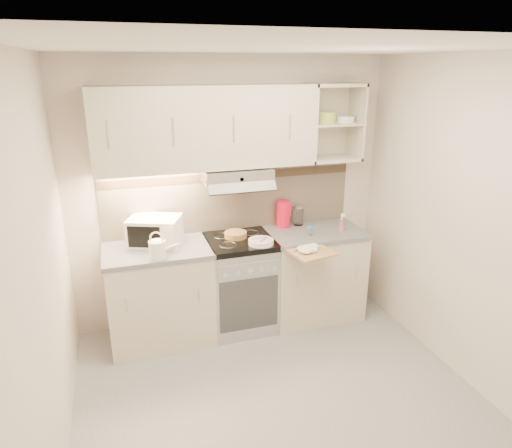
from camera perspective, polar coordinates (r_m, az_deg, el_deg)
name	(u,v)px	position (r m, az deg, el deg)	size (l,w,h in m)	color
ground	(280,398)	(3.73, 2.99, -20.92)	(3.00, 3.00, 0.00)	#969699
room_shell	(266,179)	(3.29, 1.28, 5.59)	(3.04, 2.84, 2.52)	beige
base_cabinet_left	(160,296)	(4.25, -11.88, -8.85)	(0.90, 0.60, 0.86)	beige
worktop_left	(157,250)	(4.06, -12.31, -3.23)	(0.92, 0.62, 0.04)	slate
base_cabinet_right	(313,275)	(4.60, 7.10, -6.31)	(0.90, 0.60, 0.86)	beige
worktop_right	(315,232)	(4.43, 7.33, -1.05)	(0.92, 0.62, 0.04)	slate
electric_range	(240,283)	(4.36, -1.99, -7.39)	(0.60, 0.60, 0.90)	#B7B7BC
microwave	(155,231)	(4.11, -12.50, -0.85)	(0.52, 0.46, 0.25)	white
watering_can	(158,249)	(3.82, -12.10, -3.04)	(0.26, 0.17, 0.23)	white
plate_stack	(261,242)	(4.05, 0.62, -2.24)	(0.23, 0.23, 0.05)	white
bread_loaf	(236,235)	(4.21, -2.55, -1.33)	(0.21, 0.21, 0.05)	#965C3D
pink_pitcher	(283,214)	(4.46, 3.45, 1.29)	(0.14, 0.13, 0.26)	red
glass_jar	(298,215)	(4.53, 5.31, 1.09)	(0.10, 0.10, 0.20)	silver
spice_jar	(310,231)	(4.28, 6.74, -0.85)	(0.06, 0.06, 0.08)	silver
spray_bottle	(342,224)	(4.44, 10.66, 0.06)	(0.07, 0.07, 0.18)	#FF9ABC
cutting_board	(312,252)	(3.99, 6.97, -3.53)	(0.35, 0.32, 0.02)	tan
dish_towel	(307,247)	(3.99, 6.41, -2.82)	(0.26, 0.22, 0.07)	silver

